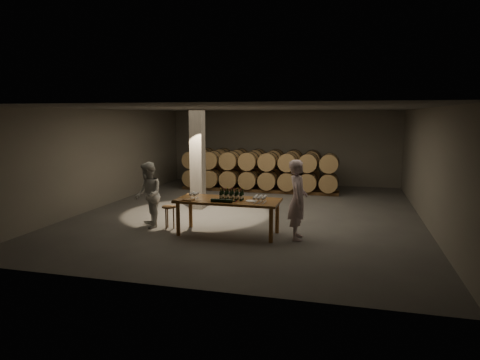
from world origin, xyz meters
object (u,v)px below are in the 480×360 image
(plate, at_px, (251,201))
(stool, at_px, (169,210))
(person_man, at_px, (298,200))
(person_woman, at_px, (148,195))
(bottle_cluster, at_px, (232,196))
(notebook_near, at_px, (189,200))
(tasting_table, at_px, (228,203))

(plate, distance_m, stool, 2.34)
(person_man, bearing_deg, plate, 88.69)
(person_man, distance_m, person_woman, 4.02)
(bottle_cluster, xyz_separation_m, notebook_near, (-1.01, -0.34, -0.09))
(tasting_table, height_order, plate, plate)
(plate, relative_size, person_man, 0.13)
(stool, distance_m, person_woman, 0.70)
(tasting_table, bearing_deg, plate, -7.53)
(bottle_cluster, bearing_deg, tasting_table, 160.29)
(tasting_table, xyz_separation_m, notebook_near, (-0.91, -0.37, 0.12))
(plate, xyz_separation_m, stool, (-2.29, 0.22, -0.41))
(plate, relative_size, stool, 0.43)
(notebook_near, xyz_separation_m, person_woman, (-1.36, 0.51, -0.03))
(tasting_table, height_order, bottle_cluster, bottle_cluster)
(tasting_table, bearing_deg, bottle_cluster, -19.71)
(bottle_cluster, xyz_separation_m, person_man, (1.64, 0.07, -0.03))
(tasting_table, height_order, stool, tasting_table)
(stool, bearing_deg, plate, -5.43)
(plate, bearing_deg, person_woman, 175.66)
(notebook_near, distance_m, person_man, 2.68)
(tasting_table, height_order, person_man, person_man)
(bottle_cluster, bearing_deg, stool, 174.42)
(stool, bearing_deg, notebook_near, -33.53)
(tasting_table, height_order, person_woman, person_woman)
(stool, relative_size, person_man, 0.31)
(tasting_table, relative_size, person_man, 1.34)
(tasting_table, xyz_separation_m, person_man, (1.74, 0.03, 0.18))
(bottle_cluster, xyz_separation_m, plate, (0.51, -0.04, -0.10))
(bottle_cluster, distance_m, person_man, 1.64)
(tasting_table, bearing_deg, person_woman, 176.52)
(plate, distance_m, person_man, 1.14)
(bottle_cluster, height_order, person_woman, person_woman)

